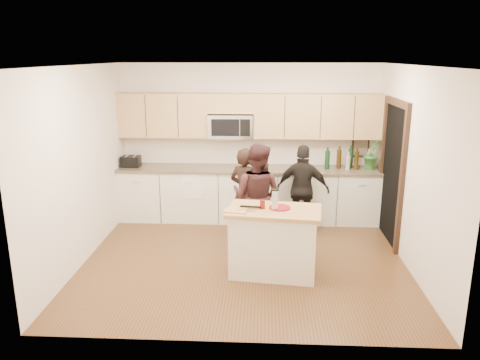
# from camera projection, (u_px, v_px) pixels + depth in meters

# --- Properties ---
(floor) EXTENTS (4.50, 4.50, 0.00)m
(floor) POSITION_uv_depth(u_px,v_px,m) (244.00, 259.00, 6.69)
(floor) COLOR brown
(floor) RESTS_ON ground
(room_shell) EXTENTS (4.52, 4.02, 2.71)m
(room_shell) POSITION_uv_depth(u_px,v_px,m) (245.00, 140.00, 6.24)
(room_shell) COLOR beige
(room_shell) RESTS_ON ground
(back_cabinetry) EXTENTS (4.50, 0.66, 0.94)m
(back_cabinetry) POSITION_uv_depth(u_px,v_px,m) (248.00, 194.00, 8.20)
(back_cabinetry) COLOR silver
(back_cabinetry) RESTS_ON ground
(upper_cabinetry) EXTENTS (4.50, 0.33, 0.75)m
(upper_cabinetry) POSITION_uv_depth(u_px,v_px,m) (251.00, 115.00, 7.98)
(upper_cabinetry) COLOR tan
(upper_cabinetry) RESTS_ON ground
(microwave) EXTENTS (0.76, 0.41, 0.40)m
(microwave) POSITION_uv_depth(u_px,v_px,m) (231.00, 126.00, 8.01)
(microwave) COLOR silver
(microwave) RESTS_ON ground
(doorway) EXTENTS (0.06, 1.25, 2.20)m
(doorway) POSITION_uv_depth(u_px,v_px,m) (392.00, 168.00, 7.15)
(doorway) COLOR black
(doorway) RESTS_ON ground
(framed_picture) EXTENTS (0.30, 0.03, 0.38)m
(framed_picture) POSITION_uv_depth(u_px,v_px,m) (360.00, 146.00, 8.18)
(framed_picture) COLOR black
(framed_picture) RESTS_ON ground
(dish_towel) EXTENTS (0.34, 0.60, 0.48)m
(dish_towel) POSITION_uv_depth(u_px,v_px,m) (193.00, 178.00, 7.98)
(dish_towel) COLOR white
(dish_towel) RESTS_ON ground
(island) EXTENTS (1.28, 0.84, 0.90)m
(island) POSITION_uv_depth(u_px,v_px,m) (274.00, 241.00, 6.16)
(island) COLOR silver
(island) RESTS_ON ground
(red_plate) EXTENTS (0.28, 0.28, 0.02)m
(red_plate) POSITION_uv_depth(u_px,v_px,m) (280.00, 208.00, 6.08)
(red_plate) COLOR maroon
(red_plate) RESTS_ON island
(box_grater) EXTENTS (0.09, 0.06, 0.26)m
(box_grater) POSITION_uv_depth(u_px,v_px,m) (275.00, 199.00, 5.98)
(box_grater) COLOR silver
(box_grater) RESTS_ON red_plate
(drink_glass) EXTENTS (0.07, 0.07, 0.11)m
(drink_glass) POSITION_uv_depth(u_px,v_px,m) (262.00, 204.00, 6.06)
(drink_glass) COLOR maroon
(drink_glass) RESTS_ON island
(cutting_board) EXTENTS (0.31, 0.23, 0.02)m
(cutting_board) POSITION_uv_depth(u_px,v_px,m) (236.00, 211.00, 5.96)
(cutting_board) COLOR tan
(cutting_board) RESTS_ON island
(tongs) EXTENTS (0.28, 0.07, 0.02)m
(tongs) POSITION_uv_depth(u_px,v_px,m) (250.00, 207.00, 6.06)
(tongs) COLOR black
(tongs) RESTS_ON cutting_board
(knife) EXTENTS (0.23, 0.05, 0.01)m
(knife) POSITION_uv_depth(u_px,v_px,m) (247.00, 210.00, 5.96)
(knife) COLOR silver
(knife) RESTS_ON cutting_board
(toaster) EXTENTS (0.31, 0.24, 0.19)m
(toaster) POSITION_uv_depth(u_px,v_px,m) (131.00, 161.00, 8.13)
(toaster) COLOR black
(toaster) RESTS_ON back_cabinetry
(bottle_cluster) EXTENTS (0.80, 0.26, 0.39)m
(bottle_cluster) POSITION_uv_depth(u_px,v_px,m) (347.00, 158.00, 7.98)
(bottle_cluster) COLOR black
(bottle_cluster) RESTS_ON back_cabinetry
(orchid) EXTENTS (0.38, 0.38, 0.54)m
(orchid) POSITION_uv_depth(u_px,v_px,m) (372.00, 153.00, 7.93)
(orchid) COLOR #397830
(orchid) RESTS_ON back_cabinetry
(woman_left) EXTENTS (0.63, 0.56, 1.46)m
(woman_left) POSITION_uv_depth(u_px,v_px,m) (245.00, 193.00, 7.33)
(woman_left) COLOR black
(woman_left) RESTS_ON ground
(woman_center) EXTENTS (0.94, 0.83, 1.59)m
(woman_center) POSITION_uv_depth(u_px,v_px,m) (257.00, 196.00, 6.94)
(woman_center) COLOR #341A1B
(woman_center) RESTS_ON ground
(woman_right) EXTENTS (0.91, 0.53, 1.45)m
(woman_right) POSITION_uv_depth(u_px,v_px,m) (303.00, 189.00, 7.55)
(woman_right) COLOR black
(woman_right) RESTS_ON ground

